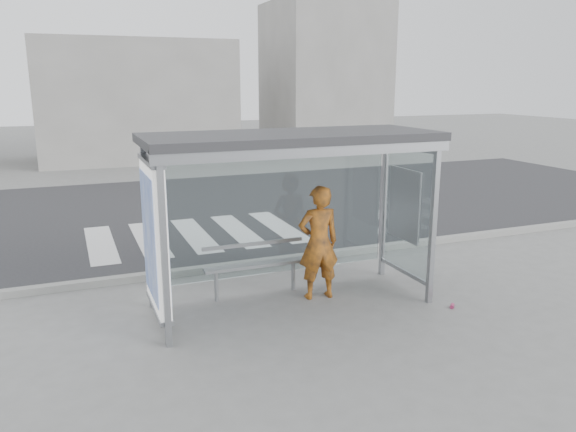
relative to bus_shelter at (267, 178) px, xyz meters
The scene contains 10 objects.
ground 2.02m from the bus_shelter, ahead, with size 80.00×80.00×0.00m, color slate.
road 7.22m from the bus_shelter, 86.94° to the left, with size 30.00×10.00×0.01m, color #29292C.
curb 2.72m from the bus_shelter, 78.88° to the left, with size 30.00×0.18×0.12m, color gray.
crosswalk 4.86m from the bus_shelter, 91.66° to the left, with size 4.55×3.00×0.00m.
bus_shelter is the anchor object (origin of this frame).
building_center 17.95m from the bus_shelter, 88.81° to the left, with size 8.00×5.00×5.00m, color gray.
building_right 20.30m from the bus_shelter, 62.42° to the left, with size 5.00×5.00×7.00m, color gray.
person 1.39m from the bus_shelter, ahead, with size 0.66×0.43×1.80m, color red.
bench 1.56m from the bus_shelter, 92.02° to the left, with size 1.66×0.21×0.86m.
soda_can 3.41m from the bus_shelter, 22.85° to the right, with size 0.06×0.06×0.11m, color #C1386D.
Camera 1 is at (-3.04, -7.44, 3.34)m, focal length 35.00 mm.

